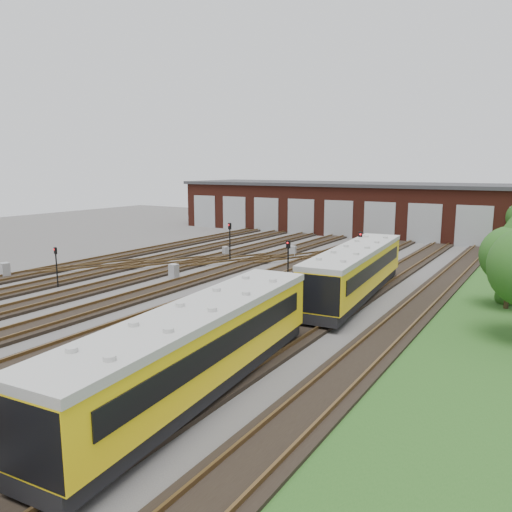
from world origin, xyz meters
The scene contains 15 objects.
ground centered at (0.00, 0.00, 0.00)m, with size 120.00×120.00×0.00m, color #44413F.
track_network centered at (-0.17, 0.59, 0.11)m, with size 30.40×70.00×0.33m.
maintenance_shed centered at (-0.01, 39.97, 3.20)m, with size 51.00×12.50×6.35m.
metro_train centered at (10.00, -8.30, 1.86)m, with size 3.84×46.60×2.98m.
signal_mast_0 centered at (-8.80, -0.11, 1.82)m, with size 0.26×0.25×2.83m.
signal_mast_1 centered at (-4.34, 14.57, 2.19)m, with size 0.33×0.31×3.40m.
signal_mast_2 centered at (4.91, 8.23, 2.13)m, with size 0.27×0.26×3.32m.
signal_mast_3 centered at (8.49, 12.54, 2.35)m, with size 0.32×0.30×3.68m.
relay_cabinet_0 centered at (-14.84, -0.19, 0.57)m, with size 0.69×0.57×1.15m, color #939598.
relay_cabinet_1 centered at (-6.15, 16.46, 0.43)m, with size 0.52×0.43×0.86m, color #939598.
relay_cabinet_2 centered at (-3.84, 6.39, 0.54)m, with size 0.65×0.54×1.08m, color #939598.
relay_cabinet_3 centered at (-0.45, 19.22, 0.51)m, with size 0.62×0.51×1.03m, color #939598.
relay_cabinet_4 centered at (8.42, 6.79, 0.50)m, with size 0.60×0.50×0.99m, color #939598.
tree_3 centered at (18.40, 10.22, 3.65)m, with size 3.43×3.43×5.68m.
bush_0 centered at (18.25, 11.50, 0.64)m, with size 1.29×1.29×1.29m, color #1E4E16.
Camera 1 is at (20.75, -21.69, 8.22)m, focal length 35.00 mm.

